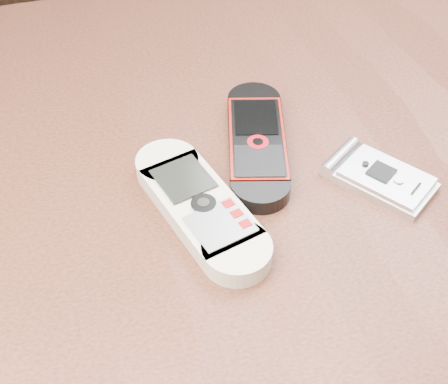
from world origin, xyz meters
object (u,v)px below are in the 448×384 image
at_px(nokia_black_red, 257,142).
at_px(nokia_white, 200,206).
at_px(table, 219,276).
at_px(motorola_razr, 383,178).

bearing_deg(nokia_black_red, nokia_white, -122.08).
distance_m(nokia_white, nokia_black_red, 0.10).
distance_m(table, motorola_razr, 0.18).
bearing_deg(table, motorola_razr, -7.92).
xyz_separation_m(table, nokia_black_red, (0.05, 0.06, 0.11)).
distance_m(nokia_white, motorola_razr, 0.16).
bearing_deg(table, nokia_white, -152.47).
distance_m(nokia_black_red, motorola_razr, 0.12).
relative_size(nokia_white, motorola_razr, 1.77).
xyz_separation_m(nokia_white, nokia_black_red, (0.07, 0.07, -0.00)).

